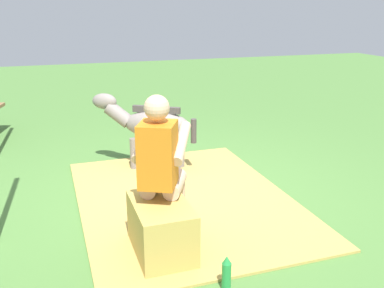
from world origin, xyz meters
TOP-DOWN VIEW (x-y plane):
  - ground_plane at (0.00, 0.00)m, footprint 24.00×24.00m
  - hay_patch at (-0.24, 0.02)m, footprint 2.93×2.19m
  - hay_bale at (-1.18, 0.52)m, footprint 0.70×0.44m
  - person_seated at (-1.02, 0.46)m, footprint 0.72×0.59m
  - pony_standing at (0.81, 0.13)m, footprint 0.87×1.19m
  - soda_bottle at (-1.80, 0.19)m, footprint 0.07×0.07m

SIDE VIEW (x-z plane):
  - ground_plane at x=0.00m, z-range 0.00..0.00m
  - hay_patch at x=-0.24m, z-range 0.00..0.02m
  - soda_bottle at x=-1.80m, z-range 0.00..0.27m
  - hay_bale at x=-1.18m, z-range 0.00..0.46m
  - pony_standing at x=0.81m, z-range 0.11..1.05m
  - person_seated at x=-1.02m, z-range 0.07..1.41m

